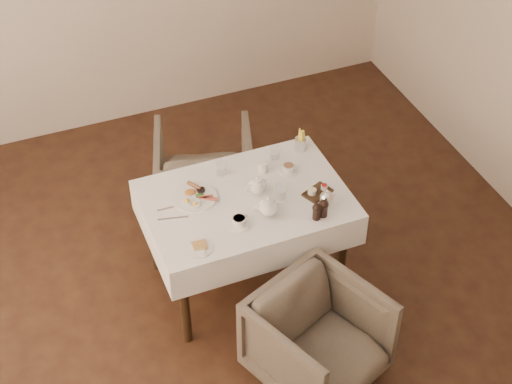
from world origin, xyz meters
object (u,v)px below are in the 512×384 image
Objects in this scene: breakfast_plate at (194,196)px; teapot_centre at (257,184)px; table at (246,212)px; armchair_far at (204,173)px; armchair_near at (318,339)px.

breakfast_plate is 0.40m from teapot_centre.
table is 0.35m from breakfast_plate.
breakfast_plate reaches higher than armchair_far.
table is 1.83× the size of armchair_near.
breakfast_plate is at bearing 156.87° from table.
armchair_near is 0.97× the size of armchair_far.
teapot_centre is (0.09, 0.02, 0.18)m from table.
breakfast_plate is (-0.41, 1.00, 0.45)m from armchair_near.
armchair_near is 2.43× the size of breakfast_plate.
table is at bearing -28.89° from breakfast_plate.
breakfast_plate is (-0.29, -0.70, 0.44)m from armchair_far.
armchair_near is at bearing -100.21° from teapot_centre.
teapot_centre reaches higher than table.
table is 0.20m from teapot_centre.
table is at bearing 107.98° from armchair_far.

